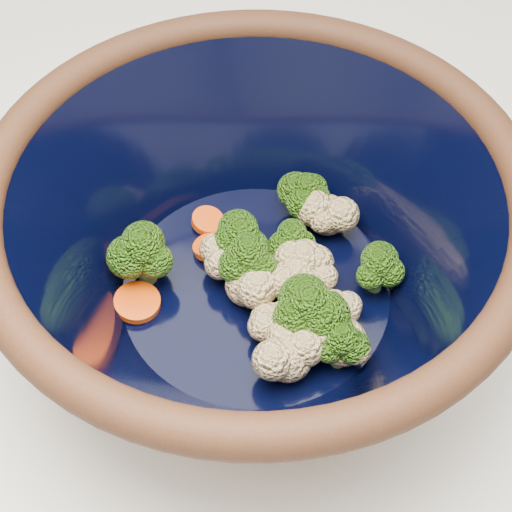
{
  "coord_description": "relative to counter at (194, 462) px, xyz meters",
  "views": [
    {
      "loc": [
        0.23,
        -0.29,
        1.36
      ],
      "look_at": [
        0.1,
        -0.02,
        0.97
      ],
      "focal_mm": 50.0,
      "sensor_mm": 36.0,
      "label": 1
    }
  ],
  "objects": [
    {
      "name": "mixing_bowl",
      "position": [
        0.1,
        -0.02,
        0.54
      ],
      "size": [
        0.44,
        0.44,
        0.15
      ],
      "rotation": [
        0.0,
        0.0,
        -0.38
      ],
      "color": "black",
      "rests_on": "counter"
    },
    {
      "name": "counter",
      "position": [
        0.0,
        0.0,
        0.0
      ],
      "size": [
        1.2,
        1.2,
        0.9
      ],
      "primitive_type": "cube",
      "color": "white",
      "rests_on": "ground"
    },
    {
      "name": "vegetable_pile",
      "position": [
        0.11,
        -0.01,
        0.51
      ],
      "size": [
        0.19,
        0.17,
        0.06
      ],
      "color": "#608442",
      "rests_on": "mixing_bowl"
    }
  ]
}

